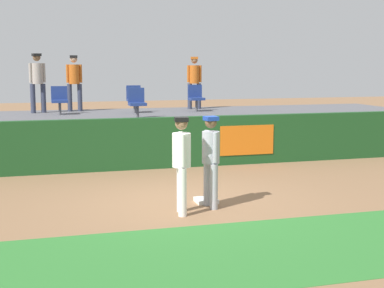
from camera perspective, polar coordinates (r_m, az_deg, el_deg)
name	(u,v)px	position (r m, az deg, el deg)	size (l,w,h in m)	color
ground_plane	(190,202)	(10.71, -0.20, -6.03)	(60.00, 60.00, 0.00)	#846042
grass_foreground_strip	(246,251)	(8.03, 5.55, -10.95)	(18.00, 2.80, 0.01)	#2D722D
first_base	(206,200)	(10.69, 1.46, -5.84)	(0.40, 0.40, 0.08)	white
player_fielder_home	(182,158)	(9.70, -1.07, -1.50)	(0.39, 0.53, 1.73)	white
player_runner_visitor	(211,155)	(10.15, 1.95, -1.15)	(0.36, 0.47, 1.70)	#9EA3AD
field_wall	(152,143)	(14.07, -4.13, 0.09)	(18.00, 0.26, 1.31)	#19471E
bleacher_platform	(134,134)	(16.58, -5.97, 1.04)	(18.00, 4.80, 1.15)	#59595E
seat_back_center	(134,98)	(17.16, -5.99, 4.79)	(0.44, 0.44, 0.84)	#4C4C51
seat_back_right	(196,96)	(17.61, 0.41, 4.92)	(0.45, 0.44, 0.84)	#4C4C51
seat_front_center	(137,101)	(15.35, -5.71, 4.40)	(0.46, 0.44, 0.84)	#4C4C51
seat_back_left	(59,99)	(16.93, -13.51, 4.57)	(0.47, 0.44, 0.84)	#4C4C51
spectator_hooded	(74,79)	(17.99, -12.05, 6.57)	(0.49, 0.36, 1.76)	#33384C
spectator_capped	(37,79)	(17.67, -15.66, 6.51)	(0.49, 0.42, 1.81)	#33384C
spectator_casual	(194,79)	(18.58, 0.24, 6.74)	(0.48, 0.39, 1.73)	#33384C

